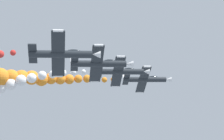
# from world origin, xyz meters

# --- Properties ---
(airplane_lead) EXTENTS (8.06, 10.35, 5.75)m
(airplane_lead) POSITION_xyz_m (-12.63, 8.83, 124.31)
(airplane_lead) COLOR #23282D
(smoke_trail_lead) EXTENTS (11.30, 25.88, 3.55)m
(smoke_trail_lead) POSITION_xyz_m (-6.82, -16.01, 124.47)
(smoke_trail_lead) COLOR orange
(airplane_left_inner) EXTENTS (8.01, 10.35, 5.82)m
(airplane_left_inner) POSITION_xyz_m (-4.85, 2.33, 125.67)
(airplane_left_inner) COLOR #23282D
(airplane_right_inner) EXTENTS (7.87, 10.35, 6.02)m
(airplane_right_inner) POSITION_xyz_m (4.75, -2.61, 126.60)
(airplane_right_inner) COLOR #23282D
(airplane_left_outer) EXTENTS (7.53, 10.35, 6.45)m
(airplane_left_outer) POSITION_xyz_m (12.22, -8.81, 127.52)
(airplane_left_outer) COLOR #23282D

